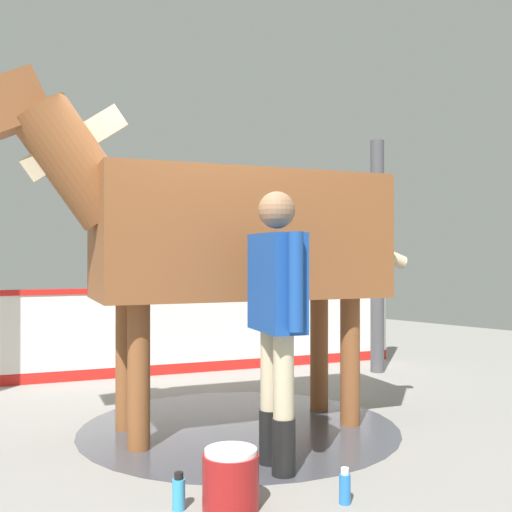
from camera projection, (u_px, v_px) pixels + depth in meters
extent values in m
cube|color=gray|center=(214.00, 425.00, 4.98)|extent=(16.00, 16.00, 0.02)
cylinder|color=#42444C|center=(239.00, 427.00, 4.89)|extent=(2.53, 2.53, 0.00)
cube|color=white|center=(169.00, 333.00, 7.12)|extent=(2.03, 5.58, 0.95)
cube|color=red|center=(169.00, 290.00, 7.12)|extent=(2.05, 5.59, 0.06)
cube|color=red|center=(169.00, 369.00, 7.12)|extent=(2.03, 5.58, 0.12)
cylinder|color=#4C4C51|center=(377.00, 256.00, 7.25)|extent=(0.16, 0.16, 2.74)
cube|color=brown|center=(239.00, 236.00, 4.89)|extent=(1.68, 2.45, 0.98)
cylinder|color=brown|center=(139.00, 376.00, 4.32)|extent=(0.16, 0.16, 1.04)
cylinder|color=brown|center=(126.00, 364.00, 4.83)|extent=(0.16, 0.16, 1.04)
cylinder|color=brown|center=(350.00, 361.00, 4.95)|extent=(0.16, 0.16, 1.04)
cylinder|color=brown|center=(319.00, 351.00, 5.46)|extent=(0.16, 0.16, 1.04)
cylinder|color=brown|center=(75.00, 163.00, 4.43)|extent=(0.71, 0.97, 0.98)
cube|color=#C6B793|center=(75.00, 143.00, 4.43)|extent=(0.31, 0.73, 0.60)
cube|color=brown|center=(4.00, 107.00, 4.25)|extent=(0.48, 0.71, 0.56)
cylinder|color=#C6B793|center=(371.00, 249.00, 5.34)|extent=(0.35, 0.70, 0.35)
cylinder|color=black|center=(270.00, 437.00, 4.03)|extent=(0.15, 0.15, 0.35)
cylinder|color=#C6B793|center=(270.00, 369.00, 4.03)|extent=(0.13, 0.13, 0.53)
cylinder|color=black|center=(284.00, 447.00, 3.81)|extent=(0.15, 0.15, 0.35)
cylinder|color=#C6B793|center=(284.00, 376.00, 3.81)|extent=(0.13, 0.13, 0.53)
cube|color=#19479E|center=(277.00, 282.00, 3.92)|extent=(0.56, 0.39, 0.63)
cylinder|color=#19479E|center=(260.00, 278.00, 4.21)|extent=(0.09, 0.09, 0.60)
cylinder|color=#19479E|center=(296.00, 282.00, 3.63)|extent=(0.09, 0.09, 0.60)
sphere|color=#936B4C|center=(277.00, 210.00, 3.92)|extent=(0.24, 0.24, 0.24)
cylinder|color=maroon|center=(231.00, 482.00, 3.30)|extent=(0.31, 0.31, 0.30)
cylinder|color=white|center=(231.00, 451.00, 3.30)|extent=(0.28, 0.28, 0.03)
cylinder|color=#3399CC|center=(179.00, 494.00, 3.29)|extent=(0.07, 0.07, 0.16)
cylinder|color=black|center=(179.00, 476.00, 3.29)|extent=(0.05, 0.05, 0.04)
cylinder|color=blue|center=(345.00, 489.00, 3.37)|extent=(0.06, 0.06, 0.16)
cylinder|color=white|center=(345.00, 471.00, 3.37)|extent=(0.04, 0.04, 0.04)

